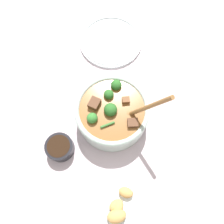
{
  "coord_description": "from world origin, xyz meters",
  "views": [
    {
      "loc": [
        -0.13,
        0.2,
        0.69
      ],
      "look_at": [
        0.0,
        0.0,
        0.06
      ],
      "focal_mm": 35.0,
      "sensor_mm": 36.0,
      "label": 1
    }
  ],
  "objects_px": {
    "stew_bowl": "(112,113)",
    "food_plate": "(118,213)",
    "condiment_bowl": "(60,147)",
    "empty_plate": "(111,41)"
  },
  "relations": [
    {
      "from": "stew_bowl",
      "to": "empty_plate",
      "type": "xyz_separation_m",
      "value": [
        0.17,
        -0.26,
        -0.04
      ]
    },
    {
      "from": "food_plate",
      "to": "empty_plate",
      "type": "bearing_deg",
      "value": -55.11
    },
    {
      "from": "stew_bowl",
      "to": "condiment_bowl",
      "type": "relative_size",
      "value": 2.99
    },
    {
      "from": "condiment_bowl",
      "to": "empty_plate",
      "type": "bearing_deg",
      "value": -77.8
    },
    {
      "from": "condiment_bowl",
      "to": "stew_bowl",
      "type": "bearing_deg",
      "value": -114.28
    },
    {
      "from": "stew_bowl",
      "to": "food_plate",
      "type": "xyz_separation_m",
      "value": [
        -0.17,
        0.23,
        -0.04
      ]
    },
    {
      "from": "empty_plate",
      "to": "stew_bowl",
      "type": "bearing_deg",
      "value": 123.83
    },
    {
      "from": "condiment_bowl",
      "to": "food_plate",
      "type": "distance_m",
      "value": 0.25
    },
    {
      "from": "stew_bowl",
      "to": "food_plate",
      "type": "bearing_deg",
      "value": 126.02
    },
    {
      "from": "condiment_bowl",
      "to": "empty_plate",
      "type": "distance_m",
      "value": 0.44
    }
  ]
}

